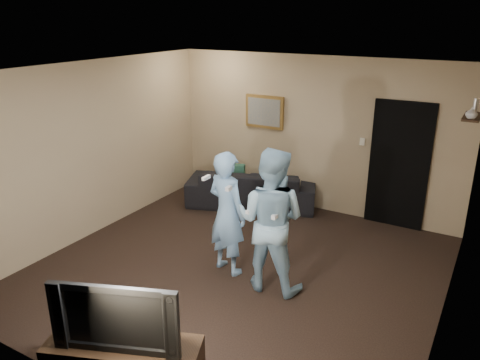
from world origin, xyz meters
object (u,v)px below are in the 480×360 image
Objects in this scene: television at (119,312)px; wii_player_right at (270,220)px; wii_player_left at (227,213)px; sofa at (252,187)px.

wii_player_right reaches higher than television.
wii_player_left is 0.91× the size of wii_player_right.
wii_player_right is at bearing 103.15° from sofa.
wii_player_left reaches higher than sofa.
television is 2.26m from wii_player_left.
sofa is 1.24× the size of wii_player_right.
sofa is 2.33m from wii_player_left.
sofa is 1.36× the size of wii_player_left.
wii_player_left reaches higher than television.
television reaches higher than sofa.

